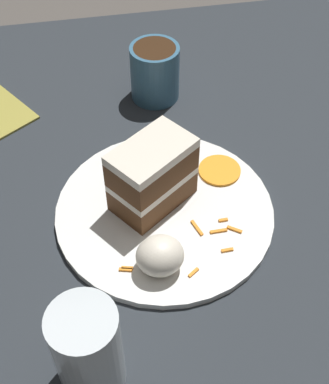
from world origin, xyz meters
The scene contains 9 objects.
ground_plane centered at (0.00, 0.00, 0.00)m, with size 6.00×6.00×0.00m, color #4C4742.
dining_table centered at (0.00, 0.00, 0.01)m, with size 1.18×1.13×0.02m, color #282D33.
plate centered at (-0.02, -0.03, 0.03)m, with size 0.30×0.30×0.01m, color white.
cake_slice centered at (-0.01, -0.05, 0.08)m, with size 0.13×0.12×0.10m.
cream_dollop centered at (0.00, 0.06, 0.06)m, with size 0.06×0.05×0.05m, color silver.
orange_garnish centered at (-0.11, -0.09, 0.04)m, with size 0.06×0.06×0.00m, color orange.
carrot_shreds_scatter centered at (-0.04, 0.01, 0.04)m, with size 0.17×0.21×0.00m.
drinking_glass centered at (0.10, 0.18, 0.08)m, with size 0.07×0.07×0.13m.
coffee_mug centered at (-0.05, -0.29, 0.07)m, with size 0.08×0.08×0.09m.
Camera 1 is at (0.06, 0.42, 0.60)m, focal length 50.00 mm.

